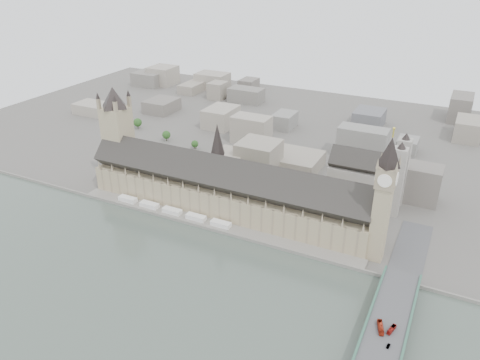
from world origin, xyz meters
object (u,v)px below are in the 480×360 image
at_px(westminster_bridge, 382,347).
at_px(red_bus_south, 392,329).
at_px(westminster_abbey, 368,178).
at_px(red_bus_north, 381,327).
at_px(elizabeth_tower, 384,192).
at_px(palace_of_westminster, 225,189).
at_px(victoria_tower, 118,132).
at_px(car_silver, 388,346).

relative_size(westminster_bridge, red_bus_south, 34.58).
height_order(westminster_abbey, red_bus_south, westminster_abbey).
xyz_separation_m(westminster_abbey, red_bus_north, (47.82, -174.41, -13.15)).
bearing_deg(elizabeth_tower, palace_of_westminster, 175.15).
height_order(victoria_tower, red_bus_north, victoria_tower).
xyz_separation_m(palace_of_westminster, victoria_tower, (-122.00, 6.30, 32.50)).
bearing_deg(red_bus_north, elizabeth_tower, 85.27).
relative_size(elizabeth_tower, victoria_tower, 1.07).
height_order(westminster_abbey, red_bus_north, westminster_abbey).
relative_size(victoria_tower, car_silver, 25.11).
bearing_deg(elizabeth_tower, red_bus_north, -76.65).
bearing_deg(palace_of_westminster, elizabeth_tower, -4.85).
relative_size(red_bus_north, car_silver, 3.03).
relative_size(victoria_tower, red_bus_south, 10.64).
xyz_separation_m(westminster_abbey, car_silver, (54.75, -186.32, -14.17)).
xyz_separation_m(victoria_tower, red_bus_south, (287.01, -103.75, -43.65)).
height_order(palace_of_westminster, car_silver, palace_of_westminster).
bearing_deg(palace_of_westminster, westminster_bridge, -33.49).
bearing_deg(red_bus_north, westminster_abbey, 87.25).
distance_m(palace_of_westminster, red_bus_north, 187.45).
height_order(elizabeth_tower, victoria_tower, elizabeth_tower).
xyz_separation_m(victoria_tower, westminster_bridge, (284.00, -113.50, -50.08)).
relative_size(palace_of_westminster, westminster_abbey, 3.90).
height_order(red_bus_south, car_silver, red_bus_south).
bearing_deg(westminster_abbey, car_silver, -73.63).
bearing_deg(red_bus_south, victoria_tower, 174.58).
distance_m(victoria_tower, westminster_bridge, 309.91).
distance_m(elizabeth_tower, victoria_tower, 260.64).
height_order(westminster_bridge, red_bus_south, red_bus_south).
relative_size(westminster_bridge, car_silver, 81.60).
distance_m(westminster_bridge, red_bus_south, 12.07).
distance_m(elizabeth_tower, westminster_bridge, 111.81).
relative_size(palace_of_westminster, red_bus_north, 21.94).
xyz_separation_m(victoria_tower, car_silver, (287.67, -117.32, -44.30)).
distance_m(palace_of_westminster, victoria_tower, 126.41).
relative_size(westminster_bridge, westminster_abbey, 4.78).
distance_m(victoria_tower, red_bus_south, 308.30).
bearing_deg(red_bus_north, westminster_bridge, -86.20).
relative_size(victoria_tower, red_bus_north, 8.28).
bearing_deg(car_silver, victoria_tower, 164.88).
height_order(westminster_bridge, red_bus_north, red_bus_north).
bearing_deg(red_bus_north, palace_of_westminster, 129.94).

